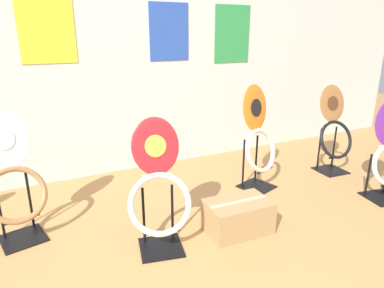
% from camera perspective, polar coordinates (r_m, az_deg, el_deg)
% --- Properties ---
extents(wall_back, '(8.00, 0.07, 2.60)m').
position_cam_1_polar(wall_back, '(3.46, -13.77, 16.21)').
color(wall_back, silver).
rests_on(wall_back, ground_plane).
extents(toilet_seat_display_white_plain, '(0.43, 0.43, 0.90)m').
position_cam_1_polar(toilet_seat_display_white_plain, '(2.61, -27.76, -5.47)').
color(toilet_seat_display_white_plain, black).
rests_on(toilet_seat_display_white_plain, ground_plane).
extents(toilet_seat_display_crimson_swirl, '(0.45, 0.38, 0.87)m').
position_cam_1_polar(toilet_seat_display_crimson_swirl, '(2.23, -5.53, -8.22)').
color(toilet_seat_display_crimson_swirl, black).
rests_on(toilet_seat_display_crimson_swirl, ground_plane).
extents(toilet_seat_display_orange_sun, '(0.44, 0.35, 0.95)m').
position_cam_1_polar(toilet_seat_display_orange_sun, '(3.14, 11.00, 0.74)').
color(toilet_seat_display_orange_sun, black).
rests_on(toilet_seat_display_orange_sun, ground_plane).
extents(toilet_seat_display_woodgrain, '(0.41, 0.31, 0.89)m').
position_cam_1_polar(toilet_seat_display_woodgrain, '(3.77, 22.61, 1.71)').
color(toilet_seat_display_woodgrain, black).
rests_on(toilet_seat_display_woodgrain, ground_plane).
extents(storage_box, '(0.47, 0.32, 0.24)m').
position_cam_1_polar(storage_box, '(2.55, 7.66, -11.84)').
color(storage_box, '#A37F51').
rests_on(storage_box, ground_plane).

